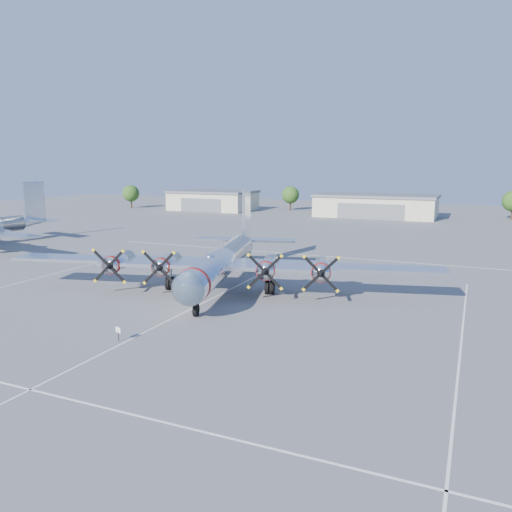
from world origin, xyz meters
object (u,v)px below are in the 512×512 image
at_px(hangar_west, 213,200).
at_px(tree_west, 290,195).
at_px(tree_far_west, 131,193).
at_px(info_placard, 118,331).
at_px(main_bomber_b29, 224,288).
at_px(hangar_center, 376,205).

height_order(hangar_west, tree_west, tree_west).
relative_size(tree_far_west, info_placard, 6.23).
bearing_deg(tree_far_west, main_bomber_b29, -47.17).
xyz_separation_m(hangar_center, tree_far_west, (-70.00, -3.96, 1.51)).
bearing_deg(tree_west, tree_far_west, -165.07).
bearing_deg(hangar_center, tree_west, 162.18).
xyz_separation_m(hangar_center, info_placard, (-0.53, -95.66, -1.96)).
xyz_separation_m(hangar_west, main_bomber_b29, (44.04, -78.44, -2.71)).
bearing_deg(main_bomber_b29, info_placard, -102.59).
bearing_deg(hangar_center, info_placard, -90.31).
relative_size(tree_far_west, tree_west, 1.00).
distance_m(hangar_center, main_bomber_b29, 78.49).
relative_size(hangar_west, info_placard, 21.21).
bearing_deg(main_bomber_b29, hangar_west, 105.28).
relative_size(hangar_center, tree_west, 4.31).
relative_size(hangar_west, tree_west, 3.40).
xyz_separation_m(tree_far_west, main_bomber_b29, (69.04, -74.47, -4.22)).
xyz_separation_m(tree_far_west, info_placard, (69.47, -91.70, -3.47)).
bearing_deg(main_bomber_b29, tree_far_west, 118.80).
bearing_deg(info_placard, main_bomber_b29, 108.30).
xyz_separation_m(tree_far_west, tree_west, (45.00, 12.00, 0.00)).
bearing_deg(hangar_west, hangar_center, -0.00).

